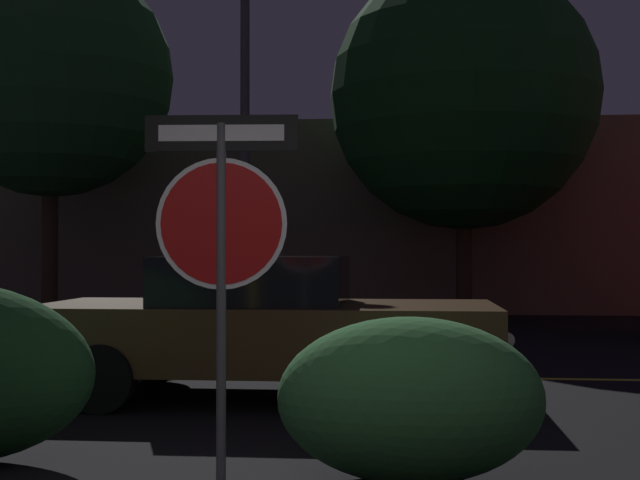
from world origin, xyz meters
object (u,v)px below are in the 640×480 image
object	(u,v)px
stop_sign	(221,222)
passing_car_2	(266,326)
street_lamp	(245,73)
tree_1	(50,76)
hedge_bush_2	(410,400)
tree_0	(464,96)

from	to	relation	value
stop_sign	passing_car_2	world-z (taller)	stop_sign
stop_sign	passing_car_2	size ratio (longest dim) A/B	0.51
street_lamp	tree_1	distance (m)	5.01
stop_sign	passing_car_2	distance (m)	3.22
tree_1	passing_car_2	bearing A→B (deg)	-57.02
street_lamp	hedge_bush_2	bearing A→B (deg)	-74.01
tree_0	tree_1	xyz separation A→B (m)	(-8.33, -0.52, 0.45)
stop_sign	tree_0	size ratio (longest dim) A/B	0.31
stop_sign	hedge_bush_2	world-z (taller)	stop_sign
stop_sign	street_lamp	size ratio (longest dim) A/B	0.32
street_lamp	stop_sign	bearing A→B (deg)	-80.60
street_lamp	tree_1	xyz separation A→B (m)	(-4.41, 2.32, 0.49)
passing_car_2	tree_0	distance (m)	10.52
tree_0	street_lamp	bearing A→B (deg)	-143.95
hedge_bush_2	tree_0	distance (m)	13.13
street_lamp	tree_0	xyz separation A→B (m)	(3.91, 2.85, 0.03)
hedge_bush_2	street_lamp	world-z (taller)	street_lamp
hedge_bush_2	tree_1	size ratio (longest dim) A/B	0.22
passing_car_2	tree_0	xyz separation A→B (m)	(2.51, 9.49, 3.80)
stop_sign	hedge_bush_2	bearing A→B (deg)	2.26
stop_sign	tree_1	xyz separation A→B (m)	(-6.02, 12.05, 3.36)
passing_car_2	tree_0	world-z (taller)	tree_0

